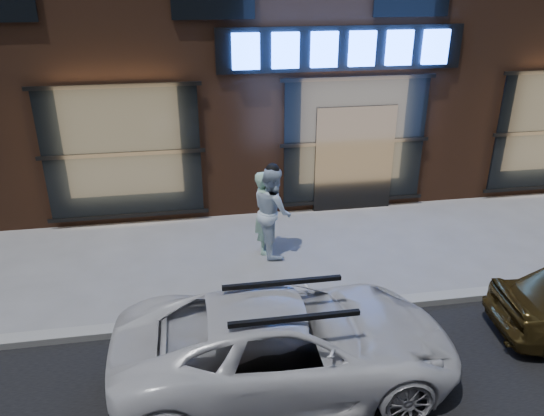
% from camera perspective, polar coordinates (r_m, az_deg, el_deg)
% --- Properties ---
extents(ground, '(90.00, 90.00, 0.00)m').
position_cam_1_polar(ground, '(9.31, 15.74, -9.82)').
color(ground, slate).
rests_on(ground, ground).
extents(curb, '(60.00, 0.25, 0.12)m').
position_cam_1_polar(curb, '(9.28, 15.79, -9.51)').
color(curb, gray).
rests_on(curb, ground).
extents(man_bowtie, '(0.49, 0.66, 1.66)m').
position_cam_1_polar(man_bowtie, '(10.15, -0.74, -0.47)').
color(man_bowtie, '#A4D8BC').
rests_on(man_bowtie, ground).
extents(man_cap, '(0.81, 0.96, 1.76)m').
position_cam_1_polar(man_cap, '(10.08, 0.05, -0.33)').
color(man_cap, silver).
rests_on(man_cap, ground).
extents(white_suv, '(4.51, 2.11, 1.25)m').
position_cam_1_polar(white_suv, '(7.15, 1.68, -14.31)').
color(white_suv, silver).
rests_on(white_suv, ground).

